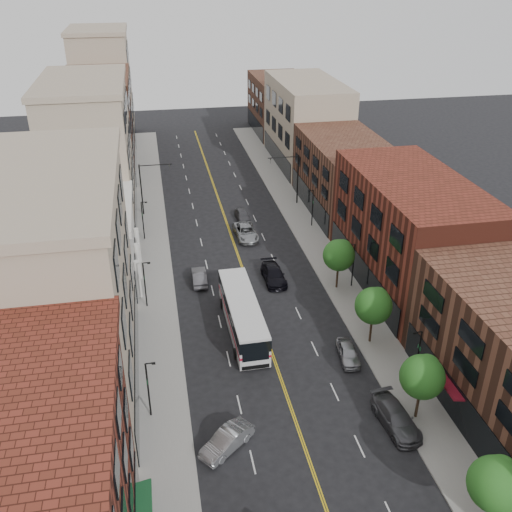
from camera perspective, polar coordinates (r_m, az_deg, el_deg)
ground at (r=42.57m, az=5.88°, el=-21.03°), size 220.00×220.00×0.00m
sidewalk_left at (r=69.38m, az=-10.18°, el=-0.06°), size 4.00×110.00×0.15m
sidewalk_right at (r=71.98m, az=5.89°, el=1.32°), size 4.00×110.00×0.15m
bldg_l_tanoffice at (r=46.45m, az=-18.95°, el=-3.50°), size 10.00×22.00×18.00m
bldg_l_white at (r=64.52m, az=-16.57°, el=0.86°), size 10.00×14.00×8.00m
bldg_l_far_a at (r=78.46m, az=-16.18°, el=9.66°), size 10.00×20.00×18.00m
bldg_l_far_b at (r=98.05m, az=-15.30°, el=12.36°), size 10.00×20.00×15.00m
bldg_l_far_c at (r=115.01m, az=-14.99°, el=15.86°), size 10.00×16.00×20.00m
bldg_r_mid at (r=62.62m, az=15.11°, el=2.27°), size 10.00×22.00×12.00m
bldg_r_far_a at (r=80.88m, az=8.91°, el=7.96°), size 10.00×20.00×10.00m
bldg_r_far_b at (r=99.43m, az=5.04°, el=13.12°), size 10.00×22.00×14.00m
bldg_r_far_c at (r=118.62m, az=2.39°, el=14.85°), size 10.00×18.00×11.00m
tree_r_0 at (r=39.32m, az=22.95°, el=-20.12°), size 3.40×3.40×5.59m
tree_r_1 at (r=45.39m, az=16.36°, el=-11.37°), size 3.40×3.40×5.59m
tree_r_2 at (r=52.67m, az=11.74°, el=-4.77°), size 3.40×3.40×5.59m
tree_r_3 at (r=60.73m, az=8.35°, el=0.19°), size 3.40×3.40×5.59m
lamp_l_1 at (r=45.17m, az=-10.70°, el=-12.71°), size 0.81×0.55×5.05m
lamp_l_2 at (r=58.35m, az=-11.03°, el=-2.57°), size 0.81×0.55×5.05m
lamp_l_3 at (r=72.67m, az=-11.23°, el=3.71°), size 0.81×0.55×5.05m
lamp_r_1 at (r=49.43m, az=15.88°, el=-9.36°), size 0.81×0.55×5.05m
lamp_r_2 at (r=61.70m, az=9.67°, el=-0.67°), size 0.81×0.55×5.05m
lamp_r_3 at (r=75.39m, az=5.65°, el=5.02°), size 0.81×0.55×5.05m
signal_mast_left at (r=79.47m, az=-10.92°, el=7.16°), size 4.49×0.18×7.20m
signal_mast_right at (r=81.81m, az=3.71°, el=8.21°), size 4.49×0.18×7.20m
city_bus at (r=54.42m, az=-1.35°, el=-5.73°), size 3.20×12.83×3.29m
car_angle_b at (r=43.61m, az=-2.92°, el=-17.95°), size 4.50×4.07×1.49m
car_parked_mid at (r=46.37m, az=13.84°, el=-15.45°), size 2.71×5.61×1.57m
car_parked_far at (r=52.06m, az=9.19°, el=-9.53°), size 2.05×4.25×1.40m
car_lane_behind at (r=63.04m, az=-5.68°, el=-2.07°), size 1.64×4.44×1.45m
car_lane_a at (r=63.04m, az=1.77°, el=-1.87°), size 2.27×5.45×1.57m
car_lane_b at (r=72.77m, az=-1.01°, el=2.42°), size 2.83×5.83×1.60m
car_lane_c at (r=78.00m, az=-1.38°, el=4.13°), size 1.83×4.15×1.39m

